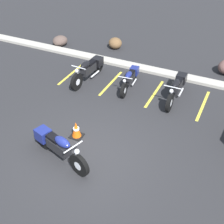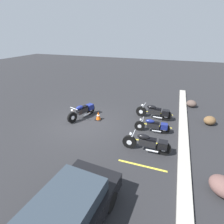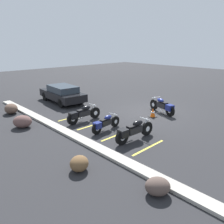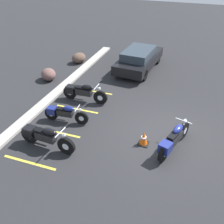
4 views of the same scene
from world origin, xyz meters
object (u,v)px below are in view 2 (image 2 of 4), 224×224
(car_black, at_px, (61,222))
(landscape_rock_0, at_px, (192,104))
(landscape_rock_2, at_px, (223,186))
(traffic_cone, at_px, (98,116))
(motorcycle_navy_featured, at_px, (83,111))
(parked_bike_2, at_px, (149,143))
(landscape_rock_1, at_px, (210,120))
(parked_bike_0, at_px, (155,112))
(parked_bike_1, at_px, (154,126))

(car_black, bearing_deg, landscape_rock_0, 165.96)
(landscape_rock_2, xyz_separation_m, traffic_cone, (-3.77, -6.41, -0.07))
(motorcycle_navy_featured, xyz_separation_m, landscape_rock_2, (3.74, 7.49, -0.16))
(parked_bike_2, distance_m, landscape_rock_0, 6.98)
(landscape_rock_1, bearing_deg, traffic_cone, -75.46)
(motorcycle_navy_featured, distance_m, parked_bike_0, 4.73)
(landscape_rock_0, bearing_deg, traffic_cone, -52.88)
(traffic_cone, bearing_deg, parked_bike_1, 84.14)
(car_black, height_order, landscape_rock_2, car_black)
(landscape_rock_0, relative_size, landscape_rock_2, 0.77)
(motorcycle_navy_featured, distance_m, landscape_rock_1, 7.97)
(parked_bike_0, height_order, landscape_rock_0, parked_bike_0)
(motorcycle_navy_featured, height_order, landscape_rock_1, motorcycle_navy_featured)
(landscape_rock_2, bearing_deg, parked_bike_2, -118.13)
(parked_bike_0, distance_m, parked_bike_2, 3.65)
(parked_bike_0, xyz_separation_m, traffic_cone, (1.39, -3.43, -0.22))
(landscape_rock_2, bearing_deg, motorcycle_navy_featured, -116.55)
(parked_bike_0, relative_size, landscape_rock_1, 3.26)
(motorcycle_navy_featured, relative_size, landscape_rock_1, 3.17)
(landscape_rock_1, bearing_deg, car_black, -28.35)
(landscape_rock_0, distance_m, landscape_rock_2, 8.16)
(parked_bike_1, xyz_separation_m, landscape_rock_1, (-2.10, 3.11, -0.15))
(parked_bike_1, distance_m, parked_bike_2, 1.89)
(parked_bike_2, relative_size, landscape_rock_0, 3.03)
(motorcycle_navy_featured, height_order, parked_bike_2, motorcycle_navy_featured)
(motorcycle_navy_featured, bearing_deg, landscape_rock_2, 81.00)
(landscape_rock_1, height_order, traffic_cone, traffic_cone)
(parked_bike_0, relative_size, parked_bike_1, 1.18)
(motorcycle_navy_featured, xyz_separation_m, car_black, (6.89, 3.10, 0.19))
(motorcycle_navy_featured, bearing_deg, parked_bike_0, 124.99)
(car_black, bearing_deg, parked_bike_2, 165.81)
(car_black, relative_size, traffic_cone, 7.88)
(motorcycle_navy_featured, xyz_separation_m, parked_bike_0, (-1.42, 4.51, -0.00))
(car_black, height_order, landscape_rock_0, car_black)
(landscape_rock_1, height_order, landscape_rock_2, landscape_rock_2)
(motorcycle_navy_featured, distance_m, car_black, 7.56)
(parked_bike_0, distance_m, landscape_rock_2, 5.96)
(motorcycle_navy_featured, xyz_separation_m, parked_bike_2, (2.23, 4.67, -0.01))
(car_black, distance_m, traffic_cone, 7.21)
(parked_bike_1, relative_size, landscape_rock_1, 2.77)
(car_black, xyz_separation_m, landscape_rock_0, (-11.28, 3.75, -0.42))
(landscape_rock_0, relative_size, traffic_cone, 1.34)
(landscape_rock_1, xyz_separation_m, traffic_cone, (1.73, -6.68, -0.01))
(traffic_cone, bearing_deg, parked_bike_0, 112.14)
(parked_bike_0, bearing_deg, landscape_rock_2, 123.77)
(landscape_rock_1, bearing_deg, parked_bike_1, -55.92)
(parked_bike_1, relative_size, car_black, 0.45)
(parked_bike_2, distance_m, landscape_rock_2, 3.21)
(parked_bike_1, bearing_deg, landscape_rock_0, -119.87)
(parked_bike_0, distance_m, landscape_rock_1, 3.28)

